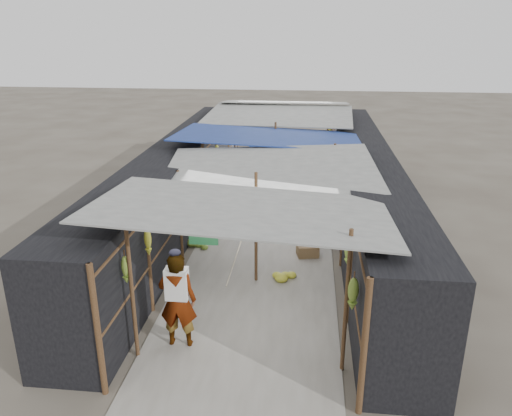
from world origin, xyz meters
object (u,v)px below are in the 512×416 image
at_px(crate_near, 308,250).
at_px(black_basin, 301,181).
at_px(vendor_elderly, 178,300).
at_px(vendor_seated, 328,227).
at_px(shopper_blue, 245,190).

distance_m(crate_near, black_basin, 6.32).
bearing_deg(vendor_elderly, black_basin, -103.12).
bearing_deg(vendor_seated, shopper_blue, -121.03).
height_order(crate_near, vendor_elderly, vendor_elderly).
relative_size(crate_near, black_basin, 1.00).
height_order(crate_near, black_basin, crate_near).
xyz_separation_m(vendor_elderly, shopper_blue, (0.37, 6.47, 0.00)).
bearing_deg(vendor_seated, crate_near, -30.47).
bearing_deg(shopper_blue, black_basin, 73.02).
xyz_separation_m(crate_near, vendor_seated, (0.53, 0.83, 0.32)).
bearing_deg(shopper_blue, vendor_elderly, -87.39).
bearing_deg(crate_near, vendor_elderly, -131.71).
relative_size(crate_near, shopper_blue, 0.28).
bearing_deg(vendor_seated, vendor_elderly, -27.97).
bearing_deg(crate_near, black_basin, 80.64).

